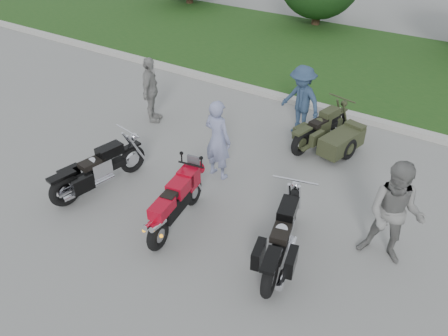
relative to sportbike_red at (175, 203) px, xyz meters
The scene contains 11 objects.
ground 0.62m from the sportbike_red, 124.19° to the left, with size 80.00×80.00×0.00m, color gray.
curb 6.25m from the sportbike_red, 91.44° to the left, with size 60.00×0.30×0.15m, color #B5B3AB.
grass_strip 10.39m from the sportbike_red, 90.87° to the left, with size 60.00×8.00×0.14m, color #2F531C.
sportbike_red is the anchor object (origin of this frame).
cruiser_left 2.14m from the sportbike_red, behind, with size 0.57×2.33×0.90m.
cruiser_right 2.12m from the sportbike_red, ahead, with size 0.82×2.37×0.93m.
cruiser_sidecar 4.49m from the sportbike_red, 71.55° to the left, with size 1.36×2.18×0.85m.
person_stripe 1.92m from the sportbike_red, 98.99° to the left, with size 0.67×0.44×1.84m, color #888FB9.
person_grey 3.87m from the sportbike_red, 20.83° to the left, with size 0.95×0.74×1.96m, color gray.
person_denim 4.68m from the sportbike_red, 85.63° to the left, with size 1.18×0.68×1.83m, color navy.
person_back 4.49m from the sportbike_red, 136.92° to the left, with size 1.05×0.44×1.79m, color #9A9894.
Camera 1 is at (4.48, -5.06, 5.67)m, focal length 35.00 mm.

